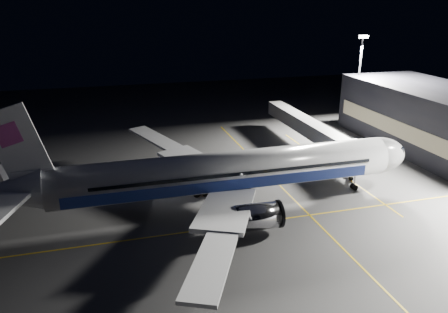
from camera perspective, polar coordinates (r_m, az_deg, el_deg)
name	(u,v)px	position (r m, az deg, el deg)	size (l,w,h in m)	color
ground	(227,205)	(63.14, 0.46, -6.39)	(200.00, 200.00, 0.00)	#4C4C4F
guide_line_main	(292,197)	(66.36, 8.82, -5.28)	(0.25, 80.00, 0.01)	gold
guide_line_cross	(240,225)	(58.05, 2.12, -8.89)	(70.00, 0.25, 0.01)	gold
guide_line_side	(331,166)	(79.73, 13.77, -1.26)	(0.25, 40.00, 0.01)	gold
airliner	(220,173)	(60.77, -0.50, -2.14)	(61.48, 54.22, 16.64)	silver
terminal	(434,119)	(94.76, 25.70, 4.47)	(18.12, 40.00, 12.00)	black
jet_bridge	(312,129)	(85.00, 11.41, 3.50)	(3.60, 34.40, 6.30)	#B2B2B7
floodlight_mast_north	(359,73)	(104.03, 17.24, 10.35)	(2.40, 0.68, 20.70)	#59595E
baggage_tug	(158,172)	(73.32, -8.61, -2.03)	(3.01, 2.59, 1.93)	black
safety_cone_a	(216,193)	(66.36, -1.04, -4.77)	(0.37, 0.37, 0.55)	#D75D09
safety_cone_b	(212,193)	(66.20, -1.58, -4.81)	(0.41, 0.41, 0.61)	#D75D09
safety_cone_c	(203,194)	(65.94, -2.70, -4.97)	(0.35, 0.35, 0.52)	#D75D09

